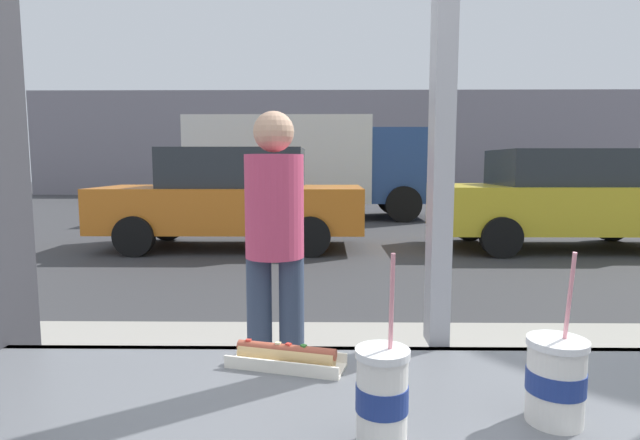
# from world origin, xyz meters

# --- Properties ---
(ground_plane) EXTENTS (60.00, 60.00, 0.00)m
(ground_plane) POSITION_xyz_m (0.00, 8.00, 0.00)
(ground_plane) COLOR #38383A
(sidewalk_strip) EXTENTS (16.00, 2.80, 0.11)m
(sidewalk_strip) POSITION_xyz_m (0.00, 1.60, 0.05)
(sidewalk_strip) COLOR #9E998E
(sidewalk_strip) RESTS_ON ground
(building_facade_far) EXTENTS (28.00, 1.20, 4.77)m
(building_facade_far) POSITION_xyz_m (0.00, 22.64, 2.39)
(building_facade_far) COLOR gray
(building_facade_far) RESTS_ON ground
(soda_cup_left) EXTENTS (0.09, 0.09, 0.32)m
(soda_cup_left) POSITION_xyz_m (-0.19, -0.40, 1.09)
(soda_cup_left) COLOR white
(soda_cup_left) RESTS_ON window_counter
(soda_cup_right) EXTENTS (0.10, 0.10, 0.31)m
(soda_cup_right) POSITION_xyz_m (0.12, -0.32, 1.08)
(soda_cup_right) COLOR silver
(soda_cup_right) RESTS_ON window_counter
(hotdog_tray_far) EXTENTS (0.27, 0.15, 0.05)m
(hotdog_tray_far) POSITION_xyz_m (-0.37, -0.08, 1.03)
(hotdog_tray_far) COLOR silver
(hotdog_tray_far) RESTS_ON window_counter
(parked_car_orange) EXTENTS (4.46, 1.88, 1.72)m
(parked_car_orange) POSITION_xyz_m (-1.89, 7.43, 0.87)
(parked_car_orange) COLOR orange
(parked_car_orange) RESTS_ON ground
(parked_car_yellow) EXTENTS (4.32, 1.94, 1.69)m
(parked_car_yellow) POSITION_xyz_m (3.77, 7.43, 0.86)
(parked_car_yellow) COLOR gold
(parked_car_yellow) RESTS_ON ground
(box_truck) EXTENTS (6.46, 2.44, 2.66)m
(box_truck) POSITION_xyz_m (-0.71, 12.36, 1.49)
(box_truck) COLOR silver
(box_truck) RESTS_ON ground
(pedestrian) EXTENTS (0.32, 0.32, 1.63)m
(pedestrian) POSITION_xyz_m (-0.56, 1.55, 1.04)
(pedestrian) COLOR #35425C
(pedestrian) RESTS_ON sidewalk_strip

